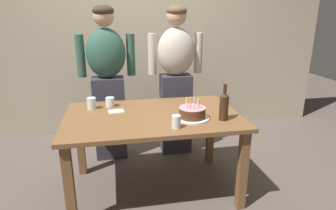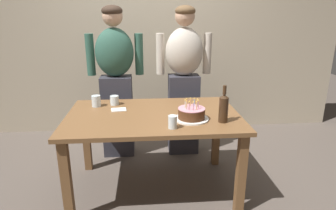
{
  "view_description": "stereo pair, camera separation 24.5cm",
  "coord_description": "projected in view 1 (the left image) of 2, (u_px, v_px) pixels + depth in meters",
  "views": [
    {
      "loc": [
        -0.31,
        -2.36,
        1.58
      ],
      "look_at": [
        0.12,
        -0.06,
        0.84
      ],
      "focal_mm": 31.01,
      "sensor_mm": 36.0,
      "label": 1
    },
    {
      "loc": [
        -0.07,
        -2.39,
        1.58
      ],
      "look_at": [
        0.12,
        -0.06,
        0.84
      ],
      "focal_mm": 31.01,
      "sensor_mm": 36.0,
      "label": 2
    }
  ],
  "objects": [
    {
      "name": "person_woman_cardigan",
      "position": [
        176.0,
        79.0,
        3.25
      ],
      "size": [
        0.61,
        0.27,
        1.66
      ],
      "rotation": [
        0.0,
        0.0,
        3.14
      ],
      "color": "#33333D",
      "rests_on": "ground_plane"
    },
    {
      "name": "water_glass_side",
      "position": [
        176.0,
        122.0,
        2.21
      ],
      "size": [
        0.07,
        0.07,
        0.1
      ],
      "primitive_type": "cylinder",
      "color": "silver",
      "rests_on": "dining_table"
    },
    {
      "name": "wine_bottle",
      "position": [
        224.0,
        106.0,
        2.36
      ],
      "size": [
        0.07,
        0.07,
        0.3
      ],
      "color": "#382314",
      "rests_on": "dining_table"
    },
    {
      "name": "water_glass_near",
      "position": [
        92.0,
        103.0,
        2.65
      ],
      "size": [
        0.08,
        0.08,
        0.11
      ],
      "primitive_type": "cylinder",
      "color": "silver",
      "rests_on": "dining_table"
    },
    {
      "name": "person_man_bearded",
      "position": [
        108.0,
        82.0,
        3.12
      ],
      "size": [
        0.61,
        0.27,
        1.66
      ],
      "rotation": [
        0.0,
        0.0,
        3.14
      ],
      "color": "#33333D",
      "rests_on": "ground_plane"
    },
    {
      "name": "water_glass_far",
      "position": [
        110.0,
        102.0,
        2.72
      ],
      "size": [
        0.08,
        0.08,
        0.09
      ],
      "primitive_type": "cylinder",
      "color": "silver",
      "rests_on": "dining_table"
    },
    {
      "name": "birthday_cake",
      "position": [
        192.0,
        113.0,
        2.41
      ],
      "size": [
        0.29,
        0.29,
        0.17
      ],
      "color": "white",
      "rests_on": "dining_table"
    },
    {
      "name": "ground_plane",
      "position": [
        154.0,
        188.0,
        2.74
      ],
      "size": [
        10.0,
        10.0,
        0.0
      ],
      "primitive_type": "plane",
      "color": "#564C44"
    },
    {
      "name": "napkin_stack",
      "position": [
        116.0,
        111.0,
        2.59
      ],
      "size": [
        0.15,
        0.12,
        0.01
      ],
      "primitive_type": "cube",
      "rotation": [
        0.0,
        0.0,
        0.15
      ],
      "color": "white",
      "rests_on": "dining_table"
    },
    {
      "name": "back_wall",
      "position": [
        136.0,
        35.0,
        3.8
      ],
      "size": [
        5.2,
        0.1,
        2.6
      ],
      "primitive_type": "cube",
      "color": "tan",
      "rests_on": "ground_plane"
    },
    {
      "name": "dining_table",
      "position": [
        153.0,
        125.0,
        2.55
      ],
      "size": [
        1.5,
        0.96,
        0.74
      ],
      "color": "brown",
      "rests_on": "ground_plane"
    }
  ]
}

